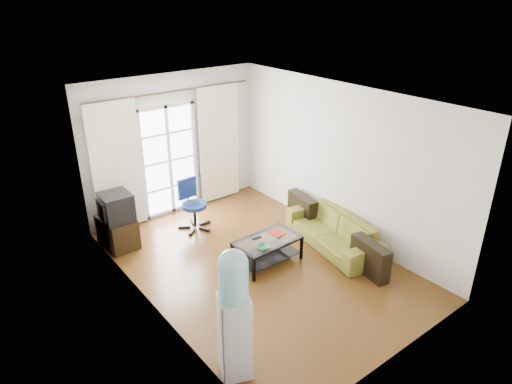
% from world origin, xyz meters
% --- Properties ---
extents(floor, '(5.20, 5.20, 0.00)m').
position_xyz_m(floor, '(0.00, 0.00, 0.00)').
color(floor, brown).
rests_on(floor, ground).
extents(ceiling, '(5.20, 5.20, 0.00)m').
position_xyz_m(ceiling, '(0.00, 0.00, 2.70)').
color(ceiling, white).
rests_on(ceiling, wall_back).
extents(wall_back, '(3.60, 0.02, 2.70)m').
position_xyz_m(wall_back, '(0.00, 2.60, 1.35)').
color(wall_back, silver).
rests_on(wall_back, floor).
extents(wall_front, '(3.60, 0.02, 2.70)m').
position_xyz_m(wall_front, '(0.00, -2.60, 1.35)').
color(wall_front, silver).
rests_on(wall_front, floor).
extents(wall_left, '(0.02, 5.20, 2.70)m').
position_xyz_m(wall_left, '(-1.80, 0.00, 1.35)').
color(wall_left, silver).
rests_on(wall_left, floor).
extents(wall_right, '(0.02, 5.20, 2.70)m').
position_xyz_m(wall_right, '(1.80, 0.00, 1.35)').
color(wall_right, silver).
rests_on(wall_right, floor).
extents(french_door, '(1.16, 0.06, 2.15)m').
position_xyz_m(french_door, '(-0.15, 2.54, 1.07)').
color(french_door, white).
rests_on(french_door, wall_back).
extents(curtain_rod, '(3.30, 0.04, 0.04)m').
position_xyz_m(curtain_rod, '(0.00, 2.50, 2.38)').
color(curtain_rod, '#4C3F2D').
rests_on(curtain_rod, wall_back).
extents(curtain_left, '(0.90, 0.07, 2.35)m').
position_xyz_m(curtain_left, '(-1.20, 2.48, 1.20)').
color(curtain_left, '#FFF9CD').
rests_on(curtain_left, curtain_rod).
extents(curtain_right, '(0.90, 0.07, 2.35)m').
position_xyz_m(curtain_right, '(0.95, 2.48, 1.20)').
color(curtain_right, '#FFF9CD').
rests_on(curtain_right, curtain_rod).
extents(radiator, '(0.64, 0.12, 0.64)m').
position_xyz_m(radiator, '(0.80, 2.50, 0.33)').
color(radiator, gray).
rests_on(radiator, floor).
extents(sofa, '(2.17, 1.42, 0.56)m').
position_xyz_m(sofa, '(1.39, -0.32, 0.28)').
color(sofa, brown).
rests_on(sofa, floor).
extents(coffee_table, '(1.08, 0.63, 0.43)m').
position_xyz_m(coffee_table, '(0.16, -0.05, 0.28)').
color(coffee_table, silver).
rests_on(coffee_table, floor).
extents(bowl, '(0.22, 0.22, 0.05)m').
position_xyz_m(bowl, '(-0.07, -0.22, 0.45)').
color(bowl, green).
rests_on(bowl, coffee_table).
extents(book, '(0.23, 0.28, 0.02)m').
position_xyz_m(book, '(0.31, -0.01, 0.44)').
color(book, '#AB3C15').
rests_on(book, coffee_table).
extents(remote, '(0.16, 0.06, 0.02)m').
position_xyz_m(remote, '(0.04, 0.07, 0.44)').
color(remote, black).
rests_on(remote, coffee_table).
extents(tv_stand, '(0.53, 0.75, 0.53)m').
position_xyz_m(tv_stand, '(-1.53, 1.93, 0.26)').
color(tv_stand, black).
rests_on(tv_stand, floor).
extents(crt_tv, '(0.54, 0.53, 0.47)m').
position_xyz_m(crt_tv, '(-1.53, 1.88, 0.76)').
color(crt_tv, black).
rests_on(crt_tv, tv_stand).
extents(task_chair, '(0.67, 0.67, 0.94)m').
position_xyz_m(task_chair, '(-0.17, 1.69, 0.28)').
color(task_chair, black).
rests_on(task_chair, floor).
extents(water_cooler, '(0.44, 0.44, 1.65)m').
position_xyz_m(water_cooler, '(-1.59, -1.63, 0.86)').
color(water_cooler, silver).
rests_on(water_cooler, floor).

